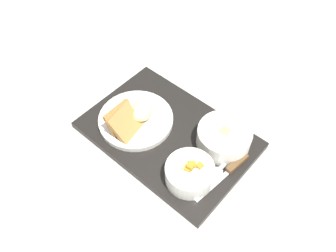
% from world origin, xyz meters
% --- Properties ---
extents(ground_plane, '(4.00, 4.00, 0.00)m').
position_xyz_m(ground_plane, '(0.00, 0.00, 0.00)').
color(ground_plane, '#ADA89E').
extents(serving_tray, '(0.49, 0.36, 0.02)m').
position_xyz_m(serving_tray, '(0.00, 0.00, 0.01)').
color(serving_tray, black).
rests_on(serving_tray, ground_plane).
extents(bowl_salad, '(0.12, 0.12, 0.06)m').
position_xyz_m(bowl_salad, '(-0.14, 0.05, 0.05)').
color(bowl_salad, silver).
rests_on(bowl_salad, serving_tray).
extents(bowl_soup, '(0.14, 0.14, 0.06)m').
position_xyz_m(bowl_soup, '(-0.12, -0.09, 0.05)').
color(bowl_soup, silver).
rests_on(bowl_soup, serving_tray).
extents(plate_main, '(0.21, 0.21, 0.08)m').
position_xyz_m(plate_main, '(0.09, 0.05, 0.04)').
color(plate_main, silver).
rests_on(plate_main, serving_tray).
extents(knife, '(0.02, 0.18, 0.02)m').
position_xyz_m(knife, '(-0.19, -0.05, 0.03)').
color(knife, silver).
rests_on(knife, serving_tray).
extents(spoon, '(0.04, 0.15, 0.01)m').
position_xyz_m(spoon, '(-0.17, -0.02, 0.02)').
color(spoon, silver).
rests_on(spoon, serving_tray).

